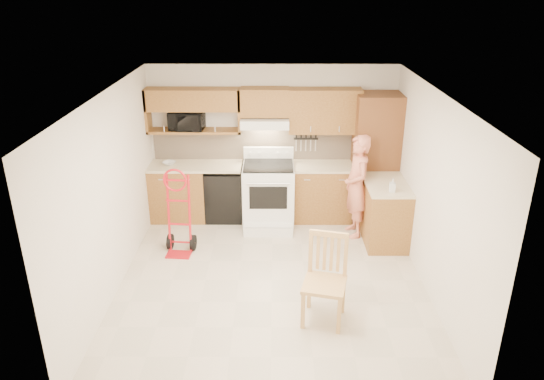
{
  "coord_description": "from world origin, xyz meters",
  "views": [
    {
      "loc": [
        0.03,
        -5.83,
        3.74
      ],
      "look_at": [
        0.0,
        0.5,
        1.1
      ],
      "focal_mm": 33.69,
      "sensor_mm": 36.0,
      "label": 1
    }
  ],
  "objects_px": {
    "hand_truck": "(178,216)",
    "dining_chair": "(325,281)",
    "microwave": "(187,120)",
    "range": "(268,190)",
    "person": "(357,186)"
  },
  "relations": [
    {
      "from": "hand_truck",
      "to": "dining_chair",
      "type": "relative_size",
      "value": 1.11
    },
    {
      "from": "person",
      "to": "dining_chair",
      "type": "xyz_separation_m",
      "value": [
        -0.68,
        -2.2,
        -0.28
      ]
    },
    {
      "from": "microwave",
      "to": "range",
      "type": "bearing_deg",
      "value": -11.9
    },
    {
      "from": "hand_truck",
      "to": "microwave",
      "type": "bearing_deg",
      "value": 95.86
    },
    {
      "from": "person",
      "to": "dining_chair",
      "type": "relative_size",
      "value": 1.52
    },
    {
      "from": "dining_chair",
      "to": "microwave",
      "type": "bearing_deg",
      "value": 137.54
    },
    {
      "from": "microwave",
      "to": "range",
      "type": "height_order",
      "value": "microwave"
    },
    {
      "from": "person",
      "to": "hand_truck",
      "type": "distance_m",
      "value": 2.71
    },
    {
      "from": "microwave",
      "to": "dining_chair",
      "type": "xyz_separation_m",
      "value": [
        1.98,
        -2.94,
        -1.11
      ]
    },
    {
      "from": "microwave",
      "to": "hand_truck",
      "type": "bearing_deg",
      "value": -84.73
    },
    {
      "from": "microwave",
      "to": "range",
      "type": "relative_size",
      "value": 0.45
    },
    {
      "from": "person",
      "to": "dining_chair",
      "type": "height_order",
      "value": "person"
    },
    {
      "from": "range",
      "to": "dining_chair",
      "type": "bearing_deg",
      "value": -75.25
    },
    {
      "from": "range",
      "to": "dining_chair",
      "type": "xyz_separation_m",
      "value": [
        0.67,
        -2.55,
        -0.07
      ]
    },
    {
      "from": "microwave",
      "to": "dining_chair",
      "type": "relative_size",
      "value": 0.51
    }
  ]
}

